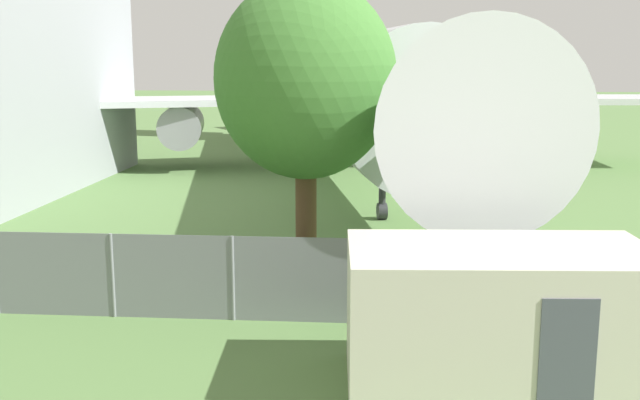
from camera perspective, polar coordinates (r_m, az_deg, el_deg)
perimeter_fence at (r=15.60m, az=-6.65°, el=-5.95°), size 56.07×0.07×1.80m
airplane at (r=35.78m, az=1.32°, el=8.48°), size 34.16×43.05×13.07m
portable_cabin at (r=12.73m, az=13.45°, el=-8.74°), size 5.07×2.89×2.36m
tree_left_of_cabin at (r=17.07m, az=-1.11°, el=9.09°), size 4.12×4.12×7.17m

